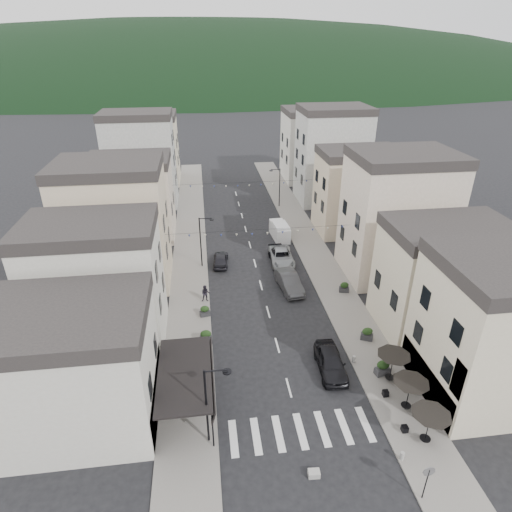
{
  "coord_description": "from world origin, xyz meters",
  "views": [
    {
      "loc": [
        -5.56,
        -17.49,
        23.45
      ],
      "look_at": [
        -0.52,
        21.05,
        3.5
      ],
      "focal_mm": 30.0,
      "sensor_mm": 36.0,
      "label": 1
    }
  ],
  "objects_px": {
    "parked_car_d": "(279,257)",
    "delivery_van": "(280,231)",
    "pedestrian_b": "(206,294)",
    "parked_car_c": "(282,257)",
    "parked_car_a": "(331,362)",
    "pedestrian_a": "(209,345)",
    "parked_car_e": "(221,259)",
    "parked_car_b": "(289,282)"
  },
  "relations": [
    {
      "from": "parked_car_d",
      "to": "delivery_van",
      "type": "xyz_separation_m",
      "value": [
        1.3,
        6.62,
        0.38
      ]
    },
    {
      "from": "parked_car_d",
      "to": "pedestrian_b",
      "type": "distance_m",
      "value": 11.39
    },
    {
      "from": "parked_car_c",
      "to": "pedestrian_b",
      "type": "height_order",
      "value": "pedestrian_b"
    },
    {
      "from": "parked_car_a",
      "to": "pedestrian_a",
      "type": "distance_m",
      "value": 9.93
    },
    {
      "from": "parked_car_a",
      "to": "parked_car_e",
      "type": "distance_m",
      "value": 20.21
    },
    {
      "from": "delivery_van",
      "to": "pedestrian_b",
      "type": "height_order",
      "value": "delivery_van"
    },
    {
      "from": "parked_car_e",
      "to": "delivery_van",
      "type": "height_order",
      "value": "delivery_van"
    },
    {
      "from": "parked_car_e",
      "to": "pedestrian_b",
      "type": "bearing_deg",
      "value": 81.15
    },
    {
      "from": "parked_car_e",
      "to": "parked_car_c",
      "type": "bearing_deg",
      "value": -178.49
    },
    {
      "from": "parked_car_b",
      "to": "pedestrian_b",
      "type": "bearing_deg",
      "value": -177.64
    },
    {
      "from": "parked_car_a",
      "to": "delivery_van",
      "type": "height_order",
      "value": "delivery_van"
    },
    {
      "from": "delivery_van",
      "to": "pedestrian_a",
      "type": "relative_size",
      "value": 2.86
    },
    {
      "from": "parked_car_a",
      "to": "delivery_van",
      "type": "relative_size",
      "value": 1.08
    },
    {
      "from": "parked_car_e",
      "to": "delivery_van",
      "type": "xyz_separation_m",
      "value": [
        8.05,
        6.33,
        0.36
      ]
    },
    {
      "from": "parked_car_a",
      "to": "parked_car_b",
      "type": "relative_size",
      "value": 0.95
    },
    {
      "from": "parked_car_c",
      "to": "pedestrian_b",
      "type": "distance_m",
      "value": 11.52
    },
    {
      "from": "parked_car_a",
      "to": "parked_car_c",
      "type": "xyz_separation_m",
      "value": [
        -0.51,
        18.31,
        -0.06
      ]
    },
    {
      "from": "parked_car_c",
      "to": "parked_car_d",
      "type": "relative_size",
      "value": 1.2
    },
    {
      "from": "parked_car_b",
      "to": "parked_car_e",
      "type": "xyz_separation_m",
      "value": [
        -6.75,
        6.28,
        -0.16
      ]
    },
    {
      "from": "parked_car_a",
      "to": "parked_car_b",
      "type": "height_order",
      "value": "parked_car_b"
    },
    {
      "from": "parked_car_b",
      "to": "parked_car_d",
      "type": "bearing_deg",
      "value": 83.13
    },
    {
      "from": "parked_car_a",
      "to": "delivery_van",
      "type": "bearing_deg",
      "value": 91.61
    },
    {
      "from": "parked_car_a",
      "to": "pedestrian_b",
      "type": "xyz_separation_m",
      "value": [
        -9.45,
        11.06,
        0.16
      ]
    },
    {
      "from": "parked_car_a",
      "to": "pedestrian_a",
      "type": "xyz_separation_m",
      "value": [
        -9.4,
        3.21,
        0.08
      ]
    },
    {
      "from": "parked_car_c",
      "to": "pedestrian_a",
      "type": "distance_m",
      "value": 17.52
    },
    {
      "from": "parked_car_e",
      "to": "pedestrian_b",
      "type": "xyz_separation_m",
      "value": [
        -1.9,
        -7.69,
        0.3
      ]
    },
    {
      "from": "parked_car_a",
      "to": "parked_car_e",
      "type": "height_order",
      "value": "parked_car_a"
    },
    {
      "from": "parked_car_a",
      "to": "parked_car_d",
      "type": "relative_size",
      "value": 1.06
    },
    {
      "from": "delivery_van",
      "to": "pedestrian_a",
      "type": "bearing_deg",
      "value": -118.67
    },
    {
      "from": "pedestrian_a",
      "to": "pedestrian_b",
      "type": "relative_size",
      "value": 0.91
    },
    {
      "from": "parked_car_b",
      "to": "delivery_van",
      "type": "relative_size",
      "value": 1.13
    },
    {
      "from": "parked_car_b",
      "to": "parked_car_e",
      "type": "distance_m",
      "value": 9.22
    },
    {
      "from": "parked_car_b",
      "to": "parked_car_d",
      "type": "distance_m",
      "value": 6.0
    },
    {
      "from": "parked_car_b",
      "to": "parked_car_c",
      "type": "bearing_deg",
      "value": 80.3
    },
    {
      "from": "parked_car_b",
      "to": "delivery_van",
      "type": "xyz_separation_m",
      "value": [
        1.3,
        12.61,
        0.2
      ]
    },
    {
      "from": "parked_car_d",
      "to": "delivery_van",
      "type": "bearing_deg",
      "value": 76.0
    },
    {
      "from": "parked_car_d",
      "to": "parked_car_e",
      "type": "height_order",
      "value": "parked_car_e"
    },
    {
      "from": "parked_car_d",
      "to": "delivery_van",
      "type": "distance_m",
      "value": 6.75
    },
    {
      "from": "parked_car_b",
      "to": "parked_car_e",
      "type": "height_order",
      "value": "parked_car_b"
    },
    {
      "from": "delivery_van",
      "to": "parked_car_b",
      "type": "bearing_deg",
      "value": -100.2
    },
    {
      "from": "parked_car_b",
      "to": "pedestrian_a",
      "type": "bearing_deg",
      "value": -139.78
    },
    {
      "from": "parked_car_b",
      "to": "delivery_van",
      "type": "bearing_deg",
      "value": 77.24
    }
  ]
}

